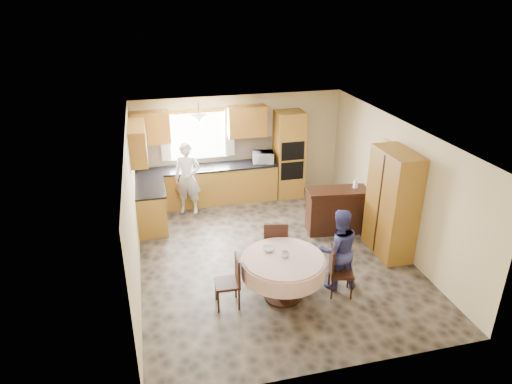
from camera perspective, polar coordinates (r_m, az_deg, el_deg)
The scene contains 36 objects.
floor at distance 8.95m, azimuth 2.06°, elevation -7.93°, with size 5.00×6.00×0.01m, color brown.
ceiling at distance 7.91m, azimuth 2.33°, elevation 7.61°, with size 5.00×6.00×0.01m, color white.
wall_back at distance 11.06m, azimuth -2.08°, elevation 5.69°, with size 5.00×0.02×2.50m, color #D1BA86.
wall_front at distance 5.92m, azimuth 10.34°, elevation -12.53°, with size 5.00×0.02×2.50m, color #D1BA86.
wall_left at distance 8.08m, azimuth -15.13°, elevation -2.40°, with size 0.02×6.00×2.50m, color #D1BA86.
wall_right at distance 9.31m, azimuth 17.17°, elevation 0.93°, with size 0.02×6.00×2.50m, color #D1BA86.
window at distance 10.79m, azimuth -7.32°, elevation 6.98°, with size 1.40×0.03×1.10m, color white.
curtain_left at distance 10.68m, azimuth -11.32°, elevation 6.80°, with size 0.22×0.02×1.15m, color white.
curtain_right at distance 10.83m, azimuth -3.33°, elevation 7.48°, with size 0.22×0.02×1.15m, color white.
base_cab_back at distance 10.94m, azimuth -6.04°, elevation 0.82°, with size 3.30×0.60×0.88m, color gold.
counter_back at distance 10.77m, azimuth -6.15°, elevation 3.06°, with size 3.30×0.64×0.04m, color black.
base_cab_left at distance 10.05m, azimuth -12.93°, elevation -1.90°, with size 0.60×1.20×0.88m, color gold.
counter_left at distance 9.86m, azimuth -13.18°, elevation 0.50°, with size 0.64×1.20×0.04m, color black.
backsplash at distance 10.95m, azimuth -6.43°, elevation 4.96°, with size 3.30×0.02×0.55m, color #C5AB8B.
wall_cab_left at distance 10.51m, azimuth -13.05°, elevation 7.84°, with size 0.85×0.33×0.72m, color #BA7F2E.
wall_cab_right at distance 10.75m, azimuth -1.15°, elevation 8.82°, with size 0.90×0.33×0.72m, color #BA7F2E.
wall_cab_side at distance 9.51m, azimuth -14.56°, elevation 6.00°, with size 0.33×1.20×0.72m, color #BA7F2E.
oven_tower at distance 11.12m, azimuth 4.10°, elevation 4.71°, with size 0.66×0.62×2.12m, color gold.
oven_upper at distance 10.78m, azimuth 4.64°, elevation 5.12°, with size 0.56×0.01×0.45m, color black.
oven_lower at distance 10.95m, azimuth 4.55°, elevation 2.65°, with size 0.56×0.01×0.45m, color black.
pendant at distance 10.19m, azimuth -7.14°, elevation 9.01°, with size 0.36×0.36×0.18m, color beige.
sideboard at distance 9.74m, azimuth 9.99°, elevation -2.44°, with size 1.26×0.52×0.90m, color #371A0F.
space_heater at distance 9.72m, azimuth 14.41°, elevation -4.20°, with size 0.38×0.26×0.52m, color black.
cupboard at distance 8.96m, azimuth 16.65°, elevation -1.40°, with size 0.54×1.09×2.08m, color gold.
dining_table at distance 7.52m, azimuth 3.41°, elevation -9.28°, with size 1.37×1.37×0.78m.
chair_left at distance 7.43m, azimuth -3.09°, elevation -10.79°, with size 0.41×0.41×0.90m.
chair_back at distance 8.21m, azimuth 2.43°, elevation -6.49°, with size 0.53×0.53×1.03m.
chair_right at distance 7.80m, azimuth 10.10°, elevation -9.43°, with size 0.46×0.46×0.88m.
framed_picture at distance 9.34m, azimuth 16.51°, elevation 4.44°, with size 0.06×0.61×0.51m.
microwave at distance 10.91m, azimuth 0.88°, elevation 4.37°, with size 0.50×0.34×0.27m, color silver.
person_sink at distance 10.38m, azimuth -8.54°, elevation 1.71°, with size 0.61×0.40×1.67m, color silver.
person_dining at distance 7.85m, azimuth 10.23°, elevation -7.07°, with size 0.71×0.55×1.46m, color navy.
bowl_sideboard at distance 9.46m, azimuth 9.09°, elevation 0.02°, with size 0.22×0.22×0.05m, color #B2B2B2.
bottle_sideboard at distance 9.65m, azimuth 12.35°, elevation 0.98°, with size 0.11×0.11×0.29m, color silver.
cup_table at distance 7.42m, azimuth 3.69°, elevation -7.78°, with size 0.12×0.12×0.10m, color #B2B2B2.
bowl_table at distance 7.58m, azimuth 1.59°, elevation -7.13°, with size 0.20×0.20×0.06m, color #B2B2B2.
Camera 1 is at (-2.12, -7.28, 4.75)m, focal length 32.00 mm.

